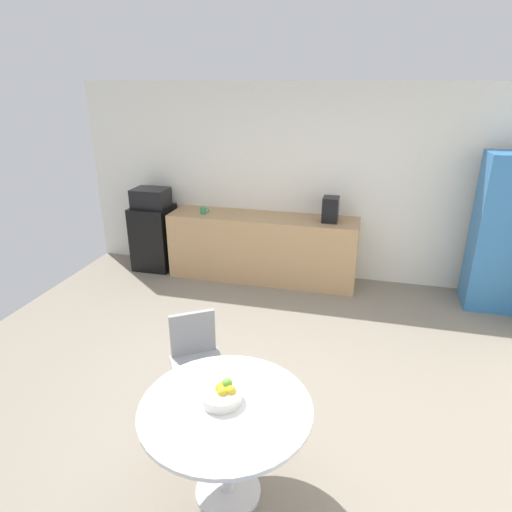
{
  "coord_description": "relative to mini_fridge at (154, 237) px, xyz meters",
  "views": [
    {
      "loc": [
        0.99,
        -2.89,
        2.6
      ],
      "look_at": [
        -0.04,
        1.11,
        0.95
      ],
      "focal_mm": 31.01,
      "sensor_mm": 36.0,
      "label": 1
    }
  ],
  "objects": [
    {
      "name": "ground_plane",
      "position": [
        1.97,
        -2.65,
        -0.46
      ],
      "size": [
        6.0,
        6.0,
        0.0
      ],
      "primitive_type": "plane",
      "color": "gray"
    },
    {
      "name": "wall_back",
      "position": [
        1.97,
        0.35,
        0.84
      ],
      "size": [
        6.0,
        0.1,
        2.6
      ],
      "primitive_type": "cube",
      "color": "white",
      "rests_on": "ground_plane"
    },
    {
      "name": "counter_block",
      "position": [
        1.63,
        0.0,
        -0.01
      ],
      "size": [
        2.56,
        0.6,
        0.9
      ],
      "primitive_type": "cube",
      "color": "tan",
      "rests_on": "ground_plane"
    },
    {
      "name": "mini_fridge",
      "position": [
        0.0,
        0.0,
        0.0
      ],
      "size": [
        0.54,
        0.54,
        0.92
      ],
      "primitive_type": "cube",
      "color": "black",
      "rests_on": "ground_plane"
    },
    {
      "name": "microwave",
      "position": [
        0.0,
        0.0,
        0.59
      ],
      "size": [
        0.48,
        0.38,
        0.26
      ],
      "primitive_type": "cube",
      "color": "black",
      "rests_on": "mini_fridge"
    },
    {
      "name": "locker_cabinet",
      "position": [
        4.52,
        -0.1,
        0.47
      ],
      "size": [
        0.6,
        0.5,
        1.87
      ],
      "primitive_type": "cube",
      "color": "#3372B2",
      "rests_on": "ground_plane"
    },
    {
      "name": "round_table",
      "position": [
        2.23,
        -3.47,
        0.13
      ],
      "size": [
        1.08,
        1.08,
        0.73
      ],
      "color": "silver",
      "rests_on": "ground_plane"
    },
    {
      "name": "chair_gray",
      "position": [
        1.71,
        -2.67,
        0.06
      ],
      "size": [
        0.58,
        0.58,
        0.83
      ],
      "color": "silver",
      "rests_on": "ground_plane"
    },
    {
      "name": "fruit_bowl",
      "position": [
        2.2,
        -3.42,
        0.31
      ],
      "size": [
        0.27,
        0.27,
        0.13
      ],
      "color": "silver",
      "rests_on": "round_table"
    },
    {
      "name": "mug_white",
      "position": [
        0.82,
        -0.08,
        0.49
      ],
      "size": [
        0.13,
        0.08,
        0.09
      ],
      "color": "#338C59",
      "rests_on": "counter_block"
    },
    {
      "name": "mug_green",
      "position": [
        2.5,
        0.07,
        0.49
      ],
      "size": [
        0.13,
        0.08,
        0.09
      ],
      "color": "#3F66BF",
      "rests_on": "counter_block"
    },
    {
      "name": "coffee_maker",
      "position": [
        2.52,
        0.0,
        0.6
      ],
      "size": [
        0.2,
        0.24,
        0.32
      ],
      "primitive_type": "cube",
      "color": "black",
      "rests_on": "counter_block"
    }
  ]
}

